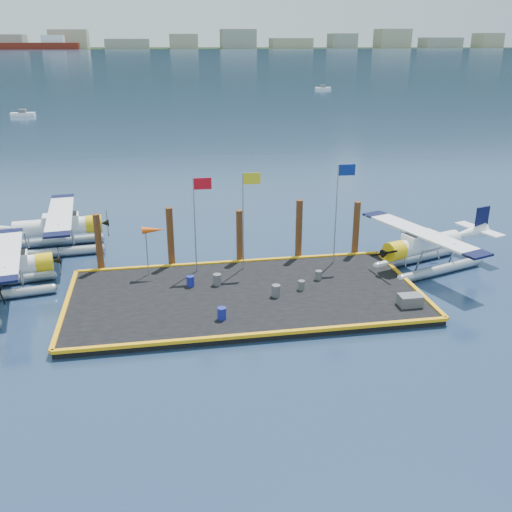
{
  "coord_description": "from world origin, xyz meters",
  "views": [
    {
      "loc": [
        -4.47,
        -29.72,
        14.19
      ],
      "look_at": [
        1.01,
        2.0,
        1.89
      ],
      "focal_mm": 40.0,
      "sensor_mm": 36.0,
      "label": 1
    }
  ],
  "objects_px": {
    "drum_5": "(217,280)",
    "flagpole_blue": "(340,199)",
    "drum_2": "(301,285)",
    "seaplane_d": "(425,247)",
    "drum_0": "(190,281)",
    "drum_4": "(318,275)",
    "piling_3": "(299,231)",
    "seaplane_c": "(56,229)",
    "piling_0": "(99,245)",
    "piling_2": "(240,238)",
    "drum_1": "(276,291)",
    "flagpole_yellow": "(246,206)",
    "piling_4": "(356,230)",
    "flagpole_red": "(198,211)",
    "seaplane_b": "(3,270)",
    "windsock": "(153,231)",
    "piling_1": "(171,239)",
    "drum_3": "(222,313)",
    "crate": "(410,300)"
  },
  "relations": [
    {
      "from": "seaplane_d",
      "to": "flagpole_yellow",
      "type": "bearing_deg",
      "value": 65.33
    },
    {
      "from": "drum_1",
      "to": "drum_4",
      "type": "xyz_separation_m",
      "value": [
        3.05,
        1.94,
        -0.06
      ]
    },
    {
      "from": "drum_2",
      "to": "piling_4",
      "type": "height_order",
      "value": "piling_4"
    },
    {
      "from": "drum_1",
      "to": "flagpole_red",
      "type": "distance_m",
      "value": 7.04
    },
    {
      "from": "drum_0",
      "to": "crate",
      "type": "relative_size",
      "value": 0.51
    },
    {
      "from": "seaplane_d",
      "to": "piling_4",
      "type": "xyz_separation_m",
      "value": [
        -3.69,
        2.83,
        0.44
      ]
    },
    {
      "from": "drum_4",
      "to": "piling_3",
      "type": "relative_size",
      "value": 0.13
    },
    {
      "from": "drum_4",
      "to": "piling_3",
      "type": "height_order",
      "value": "piling_3"
    },
    {
      "from": "drum_0",
      "to": "seaplane_c",
      "type": "bearing_deg",
      "value": 135.59
    },
    {
      "from": "seaplane_b",
      "to": "drum_4",
      "type": "xyz_separation_m",
      "value": [
        18.66,
        -2.22,
        -0.77
      ]
    },
    {
      "from": "seaplane_d",
      "to": "drum_0",
      "type": "height_order",
      "value": "seaplane_d"
    },
    {
      "from": "drum_5",
      "to": "crate",
      "type": "distance_m",
      "value": 11.18
    },
    {
      "from": "drum_0",
      "to": "flagpole_blue",
      "type": "bearing_deg",
      "value": 12.97
    },
    {
      "from": "crate",
      "to": "windsock",
      "type": "relative_size",
      "value": 0.4
    },
    {
      "from": "drum_3",
      "to": "piling_0",
      "type": "height_order",
      "value": "piling_0"
    },
    {
      "from": "drum_5",
      "to": "flagpole_blue",
      "type": "relative_size",
      "value": 0.1
    },
    {
      "from": "seaplane_c",
      "to": "windsock",
      "type": "bearing_deg",
      "value": 41.08
    },
    {
      "from": "drum_2",
      "to": "flagpole_yellow",
      "type": "distance_m",
      "value": 6.04
    },
    {
      "from": "seaplane_c",
      "to": "flagpole_red",
      "type": "height_order",
      "value": "flagpole_red"
    },
    {
      "from": "drum_1",
      "to": "drum_2",
      "type": "distance_m",
      "value": 1.79
    },
    {
      "from": "drum_4",
      "to": "piling_1",
      "type": "height_order",
      "value": "piling_1"
    },
    {
      "from": "drum_1",
      "to": "drum_4",
      "type": "distance_m",
      "value": 3.62
    },
    {
      "from": "drum_2",
      "to": "flagpole_red",
      "type": "distance_m",
      "value": 7.78
    },
    {
      "from": "crate",
      "to": "flagpole_yellow",
      "type": "distance_m",
      "value": 11.28
    },
    {
      "from": "drum_0",
      "to": "drum_4",
      "type": "relative_size",
      "value": 1.14
    },
    {
      "from": "seaplane_c",
      "to": "piling_0",
      "type": "xyz_separation_m",
      "value": [
        3.4,
        -4.85,
        0.38
      ]
    },
    {
      "from": "flagpole_yellow",
      "to": "drum_0",
      "type": "bearing_deg",
      "value": -149.01
    },
    {
      "from": "seaplane_c",
      "to": "windsock",
      "type": "distance_m",
      "value": 9.56
    },
    {
      "from": "drum_4",
      "to": "flagpole_yellow",
      "type": "height_order",
      "value": "flagpole_yellow"
    },
    {
      "from": "piling_0",
      "to": "drum_3",
      "type": "bearing_deg",
      "value": -50.95
    },
    {
      "from": "drum_4",
      "to": "drum_0",
      "type": "bearing_deg",
      "value": 177.58
    },
    {
      "from": "seaplane_b",
      "to": "drum_4",
      "type": "relative_size",
      "value": 16.59
    },
    {
      "from": "flagpole_red",
      "to": "piling_3",
      "type": "relative_size",
      "value": 1.4
    },
    {
      "from": "drum_4",
      "to": "drum_1",
      "type": "bearing_deg",
      "value": -147.56
    },
    {
      "from": "flagpole_red",
      "to": "piling_2",
      "type": "xyz_separation_m",
      "value": [
        2.79,
        1.6,
        -2.5
      ]
    },
    {
      "from": "seaplane_c",
      "to": "piling_0",
      "type": "height_order",
      "value": "piling_0"
    },
    {
      "from": "crate",
      "to": "drum_1",
      "type": "bearing_deg",
      "value": 160.87
    },
    {
      "from": "seaplane_d",
      "to": "piling_2",
      "type": "distance_m",
      "value": 12.03
    },
    {
      "from": "seaplane_d",
      "to": "flagpole_blue",
      "type": "height_order",
      "value": "flagpole_blue"
    },
    {
      "from": "drum_2",
      "to": "drum_5",
      "type": "distance_m",
      "value": 5.03
    },
    {
      "from": "piling_0",
      "to": "piling_1",
      "type": "height_order",
      "value": "piling_1"
    },
    {
      "from": "drum_1",
      "to": "piling_0",
      "type": "relative_size",
      "value": 0.17
    },
    {
      "from": "seaplane_b",
      "to": "piling_3",
      "type": "xyz_separation_m",
      "value": [
        18.41,
        1.94,
        0.7
      ]
    },
    {
      "from": "seaplane_b",
      "to": "piling_4",
      "type": "distance_m",
      "value": 22.5
    },
    {
      "from": "seaplane_c",
      "to": "piling_4",
      "type": "bearing_deg",
      "value": 70.9
    },
    {
      "from": "seaplane_d",
      "to": "drum_0",
      "type": "bearing_deg",
      "value": 75.23
    },
    {
      "from": "seaplane_c",
      "to": "piling_3",
      "type": "relative_size",
      "value": 2.45
    },
    {
      "from": "drum_0",
      "to": "drum_3",
      "type": "height_order",
      "value": "drum_3"
    },
    {
      "from": "drum_2",
      "to": "piling_2",
      "type": "xyz_separation_m",
      "value": [
        -2.86,
        5.44,
        1.22
      ]
    },
    {
      "from": "piling_1",
      "to": "crate",
      "type": "bearing_deg",
      "value": -33.88
    }
  ]
}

